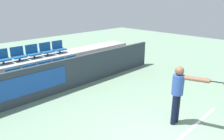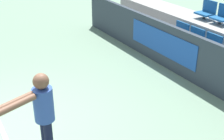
% 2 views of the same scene
% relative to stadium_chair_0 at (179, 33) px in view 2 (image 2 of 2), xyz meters
% --- Properties ---
extents(ground_plane, '(30.00, 30.00, 0.00)m').
position_rel_stadium_chair_0_xyz_m(ground_plane, '(1.14, -4.96, -0.72)').
color(ground_plane, gray).
extents(court_baseline, '(5.41, 0.08, 0.01)m').
position_rel_stadium_chair_0_xyz_m(court_baseline, '(1.14, -5.05, -0.71)').
color(court_baseline, white).
rests_on(court_baseline, ground).
extents(barrier_wall, '(9.93, 0.14, 1.15)m').
position_rel_stadium_chair_0_xyz_m(barrier_wall, '(1.12, -0.67, -0.14)').
color(barrier_wall, '#2D3842').
rests_on(barrier_wall, ground).
extents(bleacher_tier_front, '(9.53, 0.94, 0.49)m').
position_rel_stadium_chair_0_xyz_m(bleacher_tier_front, '(1.14, -0.11, -0.47)').
color(bleacher_tier_front, '#9E9E99').
rests_on(bleacher_tier_front, ground).
extents(stadium_chair_0, '(0.48, 0.37, 0.51)m').
position_rel_stadium_chair_0_xyz_m(stadium_chair_0, '(0.00, 0.00, 0.00)').
color(stadium_chair_0, '#333333').
rests_on(stadium_chair_0, bleacher_tier_front).
extents(stadium_chair_1, '(0.48, 0.37, 0.51)m').
position_rel_stadium_chair_0_xyz_m(stadium_chair_1, '(0.57, 0.00, 0.00)').
color(stadium_chair_1, '#333333').
rests_on(stadium_chair_1, bleacher_tier_front).
extents(stadium_chair_2, '(0.48, 0.37, 0.51)m').
position_rel_stadium_chair_0_xyz_m(stadium_chair_2, '(1.14, 0.00, 0.00)').
color(stadium_chair_2, '#333333').
rests_on(stadium_chair_2, bleacher_tier_front).
extents(stadium_chair_5, '(0.48, 0.37, 0.51)m').
position_rel_stadium_chair_0_xyz_m(stadium_chair_5, '(0.00, 0.94, 0.49)').
color(stadium_chair_5, '#333333').
rests_on(stadium_chair_5, bleacher_tier_middle).
extents(stadium_chair_6, '(0.48, 0.37, 0.51)m').
position_rel_stadium_chair_0_xyz_m(stadium_chair_6, '(0.57, 0.94, 0.49)').
color(stadium_chair_6, '#333333').
rests_on(stadium_chair_6, bleacher_tier_middle).
extents(tennis_player, '(0.61, 1.41, 1.59)m').
position_rel_stadium_chair_0_xyz_m(tennis_player, '(2.31, -4.66, 0.26)').
color(tennis_player, black).
rests_on(tennis_player, ground).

